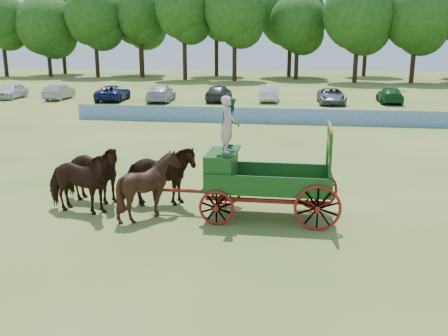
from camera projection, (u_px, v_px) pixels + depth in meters
The scene contains 9 objects.
ground at pixel (245, 210), 16.50m from camera, with size 160.00×160.00×0.00m, color #A19649.
horse_lead_left at pixel (77, 183), 15.98m from camera, with size 1.12×2.45×2.07m, color black.
horse_lead_right at pixel (91, 174), 17.04m from camera, with size 1.12×2.45×2.07m, color black.
horse_wheel_left at pixel (149, 186), 15.63m from camera, with size 1.67×1.88×2.07m, color black.
horse_wheel_right at pixel (159, 177), 16.68m from camera, with size 1.12×2.45×2.07m, color black.
farm_dray at pixel (245, 165), 15.58m from camera, with size 6.00×2.00×3.86m.
sponsor_banner at pixel (260, 116), 33.75m from camera, with size 26.00×0.08×1.05m, color #1F50A9.
parked_cars at pixel (197, 93), 45.92m from camera, with size 37.52×7.09×1.57m.
treeline at pixel (261, 13), 71.78m from camera, with size 90.45×22.04×15.17m.
Camera 1 is at (1.70, -15.56, 5.45)m, focal length 40.00 mm.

